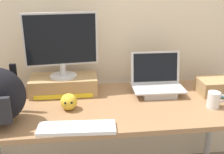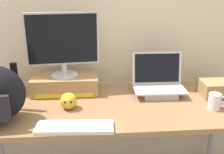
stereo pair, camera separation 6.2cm
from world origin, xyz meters
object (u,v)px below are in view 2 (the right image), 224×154
(desktop_monitor, at_px, (63,43))
(plush_toy, at_px, (69,101))
(external_keyboard, at_px, (75,127))
(toner_box_cyan, at_px, (224,88))
(open_laptop, at_px, (158,86))
(coffee_mug, at_px, (215,101))
(toner_box_yellow, at_px, (65,84))

(desktop_monitor, height_order, plush_toy, desktop_monitor)
(external_keyboard, relative_size, toner_box_cyan, 1.30)
(desktop_monitor, height_order, open_laptop, desktop_monitor)
(toner_box_cyan, bearing_deg, coffee_mug, -127.45)
(open_laptop, relative_size, external_keyboard, 0.84)
(open_laptop, distance_m, plush_toy, 0.62)
(open_laptop, bearing_deg, coffee_mug, -40.48)
(open_laptop, bearing_deg, plush_toy, -162.28)
(external_keyboard, relative_size, coffee_mug, 3.50)
(external_keyboard, bearing_deg, toner_box_yellow, 103.27)
(external_keyboard, height_order, coffee_mug, coffee_mug)
(open_laptop, bearing_deg, external_keyboard, -141.51)
(toner_box_yellow, bearing_deg, toner_box_cyan, -6.78)
(toner_box_cyan, bearing_deg, open_laptop, 173.71)
(plush_toy, bearing_deg, toner_box_cyan, 7.03)
(external_keyboard, distance_m, toner_box_cyan, 1.06)
(open_laptop, height_order, toner_box_cyan, open_laptop)
(toner_box_yellow, distance_m, toner_box_cyan, 1.09)
(coffee_mug, height_order, toner_box_cyan, same)
(coffee_mug, bearing_deg, external_keyboard, -168.86)
(open_laptop, xyz_separation_m, external_keyboard, (-0.55, -0.42, -0.04))
(desktop_monitor, xyz_separation_m, toner_box_cyan, (1.08, -0.13, -0.30))
(open_laptop, distance_m, external_keyboard, 0.69)
(plush_toy, distance_m, toner_box_cyan, 1.05)
(desktop_monitor, bearing_deg, open_laptop, -12.30)
(toner_box_cyan, bearing_deg, external_keyboard, -159.56)
(coffee_mug, bearing_deg, desktop_monitor, 160.14)
(external_keyboard, xyz_separation_m, coffee_mug, (0.83, 0.16, 0.04))
(toner_box_yellow, xyz_separation_m, desktop_monitor, (0.00, -0.00, 0.29))
(desktop_monitor, bearing_deg, plush_toy, -86.49)
(toner_box_yellow, height_order, coffee_mug, toner_box_yellow)
(desktop_monitor, xyz_separation_m, external_keyboard, (0.09, -0.50, -0.34))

